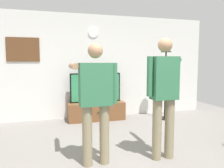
# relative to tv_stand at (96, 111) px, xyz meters

# --- Properties ---
(ground_plane) EXTENTS (8.40, 8.40, 0.00)m
(ground_plane) POSITION_rel_tv_stand_xyz_m (0.03, -2.60, -0.23)
(ground_plane) COLOR gray
(back_wall) EXTENTS (6.40, 0.10, 2.70)m
(back_wall) POSITION_rel_tv_stand_xyz_m (0.03, 0.35, 1.12)
(back_wall) COLOR silver
(back_wall) RESTS_ON ground_plane
(tv_stand) EXTENTS (1.42, 0.54, 0.45)m
(tv_stand) POSITION_rel_tv_stand_xyz_m (0.00, 0.00, 0.00)
(tv_stand) COLOR brown
(tv_stand) RESTS_ON ground_plane
(television) EXTENTS (1.29, 0.07, 0.74)m
(television) POSITION_rel_tv_stand_xyz_m (0.00, 0.05, 0.60)
(television) COLOR black
(television) RESTS_ON tv_stand
(wall_clock) EXTENTS (0.26, 0.03, 0.26)m
(wall_clock) POSITION_rel_tv_stand_xyz_m (0.00, 0.29, 2.01)
(wall_clock) COLOR white
(framed_picture) EXTENTS (0.76, 0.04, 0.57)m
(framed_picture) POSITION_rel_tv_stand_xyz_m (-1.72, 0.30, 1.55)
(framed_picture) COLOR brown
(floor_lamp) EXTENTS (0.32, 0.32, 1.86)m
(floor_lamp) POSITION_rel_tv_stand_xyz_m (1.72, -0.42, 1.10)
(floor_lamp) COLOR black
(floor_lamp) RESTS_ON ground_plane
(person_standing_nearer_lamp) EXTENTS (0.63, 0.78, 1.73)m
(person_standing_nearer_lamp) POSITION_rel_tv_stand_xyz_m (-0.52, -2.44, 0.76)
(person_standing_nearer_lamp) COLOR gray
(person_standing_nearer_lamp) RESTS_ON ground_plane
(person_standing_nearer_couch) EXTENTS (0.56, 0.78, 1.82)m
(person_standing_nearer_couch) POSITION_rel_tv_stand_xyz_m (0.50, -2.52, 0.80)
(person_standing_nearer_couch) COLOR gray
(person_standing_nearer_couch) RESTS_ON ground_plane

